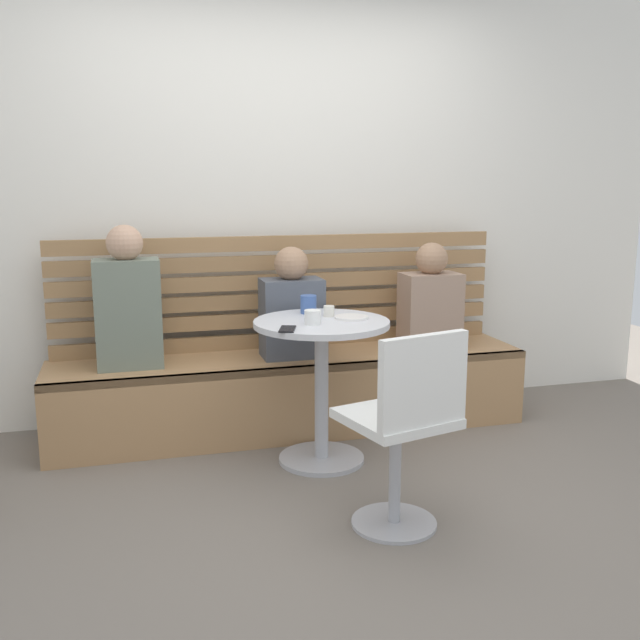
# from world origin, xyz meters

# --- Properties ---
(ground) EXTENTS (8.00, 8.00, 0.00)m
(ground) POSITION_xyz_m (0.00, 0.00, 0.00)
(ground) COLOR #70665B
(back_wall) EXTENTS (5.20, 0.10, 2.90)m
(back_wall) POSITION_xyz_m (0.00, 1.64, 1.45)
(back_wall) COLOR white
(back_wall) RESTS_ON ground
(booth_bench) EXTENTS (2.70, 0.52, 0.44)m
(booth_bench) POSITION_xyz_m (0.00, 1.20, 0.22)
(booth_bench) COLOR #A87C51
(booth_bench) RESTS_ON ground
(booth_backrest) EXTENTS (2.65, 0.04, 0.67)m
(booth_backrest) POSITION_xyz_m (0.00, 1.44, 0.78)
(booth_backrest) COLOR #9A7249
(booth_backrest) RESTS_ON booth_bench
(cafe_table) EXTENTS (0.68, 0.68, 0.74)m
(cafe_table) POSITION_xyz_m (0.04, 0.70, 0.52)
(cafe_table) COLOR #ADADB2
(cafe_table) RESTS_ON ground
(white_chair) EXTENTS (0.49, 0.49, 0.85)m
(white_chair) POSITION_xyz_m (0.16, -0.11, 0.46)
(white_chair) COLOR #ADADB2
(white_chair) RESTS_ON ground
(person_adult) EXTENTS (0.34, 0.22, 0.76)m
(person_adult) POSITION_xyz_m (-0.89, 1.20, 0.78)
(person_adult) COLOR slate
(person_adult) RESTS_ON booth_bench
(person_child_left) EXTENTS (0.34, 0.22, 0.63)m
(person_child_left) POSITION_xyz_m (0.84, 1.18, 0.72)
(person_child_left) COLOR #9E7F6B
(person_child_left) RESTS_ON booth_bench
(person_child_middle) EXTENTS (0.34, 0.22, 0.62)m
(person_child_middle) POSITION_xyz_m (-0.00, 1.19, 0.71)
(person_child_middle) COLOR #4C515B
(person_child_middle) RESTS_ON booth_bench
(cup_espresso_small) EXTENTS (0.06, 0.06, 0.05)m
(cup_espresso_small) POSITION_xyz_m (0.10, 0.79, 0.77)
(cup_espresso_small) COLOR silver
(cup_espresso_small) RESTS_ON cafe_table
(cup_mug_blue) EXTENTS (0.08, 0.08, 0.09)m
(cup_mug_blue) POSITION_xyz_m (0.02, 0.90, 0.79)
(cup_mug_blue) COLOR #3D5B9E
(cup_mug_blue) RESTS_ON cafe_table
(cup_ceramic_white) EXTENTS (0.08, 0.08, 0.07)m
(cup_ceramic_white) POSITION_xyz_m (-0.03, 0.61, 0.78)
(cup_ceramic_white) COLOR white
(cup_ceramic_white) RESTS_ON cafe_table
(plate_small) EXTENTS (0.17, 0.17, 0.01)m
(plate_small) POSITION_xyz_m (0.19, 0.70, 0.75)
(plate_small) COLOR white
(plate_small) RESTS_ON cafe_table
(phone_on_table) EXTENTS (0.11, 0.16, 0.01)m
(phone_on_table) POSITION_xyz_m (-0.18, 0.52, 0.74)
(phone_on_table) COLOR black
(phone_on_table) RESTS_ON cafe_table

